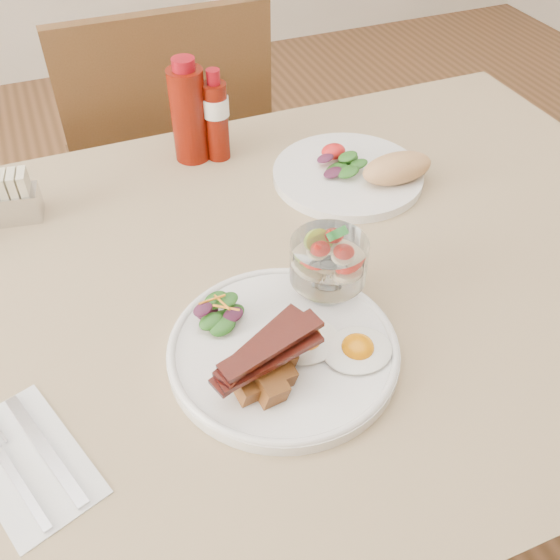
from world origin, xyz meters
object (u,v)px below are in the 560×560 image
Objects in this scene: sugar_caddy at (9,200)px; chair_far at (169,172)px; table at (272,322)px; second_plate at (359,172)px; main_plate at (283,351)px; ketchup_bottle at (189,113)px; hot_sauce_bottle at (216,117)px; fruit_cup at (328,261)px.

chair_far is at bearing 60.42° from sugar_caddy.
second_plate is (0.22, 0.17, 0.11)m from table.
table is 4.75× the size of main_plate.
chair_far is 10.00× the size of sugar_caddy.
ketchup_bottle reaches higher than hot_sauce_bottle.
main_plate is 0.50m from sugar_caddy.
hot_sauce_bottle is at bearing 140.59° from second_plate.
fruit_cup reaches higher than table.
fruit_cup is 0.50m from sugar_caddy.
hot_sauce_bottle is (0.03, 0.33, 0.17)m from table.
fruit_cup is 0.30m from second_plate.
main_plate is 2.83× the size of fruit_cup.
ketchup_bottle is at bearing 92.01° from table.
second_plate is at bearing 49.49° from main_plate.
chair_far is at bearing 95.14° from hot_sauce_bottle.
second_plate is 0.30m from ketchup_bottle.
hot_sauce_bottle reaches higher than table.
second_plate is at bearing 37.35° from table.
main_plate is (-0.04, -0.80, 0.24)m from chair_far.
second_plate is 1.59× the size of hot_sauce_bottle.
table is 0.38m from ketchup_bottle.
ketchup_bottle reaches higher than main_plate.
second_plate is 0.55m from sugar_caddy.
ketchup_bottle is at bearing 159.68° from hot_sauce_bottle.
fruit_cup is at bearing -86.00° from chair_far.
hot_sauce_bottle is at bearing 84.72° from table.
table is 1.43× the size of chair_far.
fruit_cup is 0.63× the size of hot_sauce_bottle.
hot_sauce_bottle is (-0.02, 0.39, 0.01)m from fruit_cup.
table is at bearing -31.51° from sugar_caddy.
table is at bearing -142.65° from second_plate.
sugar_caddy reaches higher than table.
main_plate is at bearing -92.95° from ketchup_bottle.
main_plate is at bearing -105.35° from table.
second_plate is at bearing -39.41° from hot_sauce_bottle.
second_plate is (0.26, 0.30, 0.01)m from main_plate.
hot_sauce_bottle reaches higher than fruit_cup.
sugar_caddy is at bearing 124.34° from main_plate.
fruit_cup is 0.40m from hot_sauce_bottle.
main_plate reaches higher than table.
sugar_caddy is at bearing 138.89° from table.
ketchup_bottle is at bearing 87.05° from main_plate.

